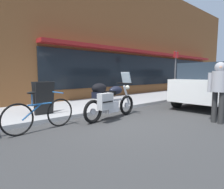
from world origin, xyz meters
TOP-DOWN VIEW (x-y plane):
  - ground_plane at (0.00, 0.00)m, footprint 80.00×80.00m
  - storefront_building at (6.81, 4.26)m, footprint 21.61×0.90m
  - sidewalk_curb at (9.00, 2.68)m, footprint 30.00×2.85m
  - touring_motorcycle at (-0.01, 0.48)m, footprint 2.12×0.81m
  - parked_bicycle at (-1.95, 0.71)m, footprint 1.77×0.48m
  - parked_minivan at (4.90, -0.59)m, footprint 4.85×2.27m
  - pedestrian_walking at (1.97, -1.77)m, footprint 0.50×0.52m
  - sandwich_board_sign at (-1.39, 1.92)m, footprint 0.55×0.42m
  - parking_sign_pole at (5.78, 1.78)m, footprint 0.44×0.07m

SIDE VIEW (x-z plane):
  - ground_plane at x=0.00m, z-range 0.00..0.00m
  - sidewalk_curb at x=9.00m, z-range 0.00..0.12m
  - parked_bicycle at x=-1.95m, z-range -0.09..0.86m
  - touring_motorcycle at x=-0.01m, z-range -0.09..1.31m
  - sandwich_board_sign at x=-1.39m, z-range 0.12..1.11m
  - parked_minivan at x=4.90m, z-range 0.06..1.80m
  - pedestrian_walking at x=1.97m, z-range 0.22..1.88m
  - parking_sign_pole at x=5.78m, z-range 0.34..2.78m
  - storefront_building at x=6.81m, z-range -0.08..6.85m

